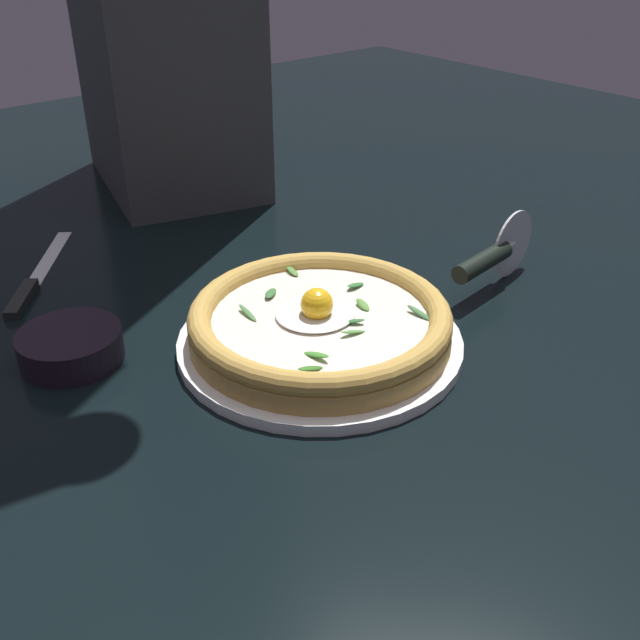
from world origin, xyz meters
TOP-DOWN VIEW (x-y plane):
  - ground_plane at (0.00, 0.00)m, footprint 2.40×2.40m
  - pizza_plate at (0.02, -0.03)m, footprint 0.29×0.29m
  - pizza at (0.02, -0.03)m, footprint 0.27×0.27m
  - side_bowl at (0.22, -0.17)m, footprint 0.10×0.10m
  - pizza_cutter at (-0.22, -0.00)m, footprint 0.16×0.03m
  - table_knife at (0.19, -0.35)m, footprint 0.16×0.20m

SIDE VIEW (x-z plane):
  - ground_plane at x=0.00m, z-range -0.03..0.00m
  - table_knife at x=0.19m, z-range 0.00..0.01m
  - pizza_plate at x=0.02m, z-range 0.00..0.01m
  - side_bowl at x=0.22m, z-range 0.00..0.03m
  - pizza at x=0.02m, z-range 0.00..0.06m
  - pizza_cutter at x=-0.22m, z-range 0.00..0.08m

